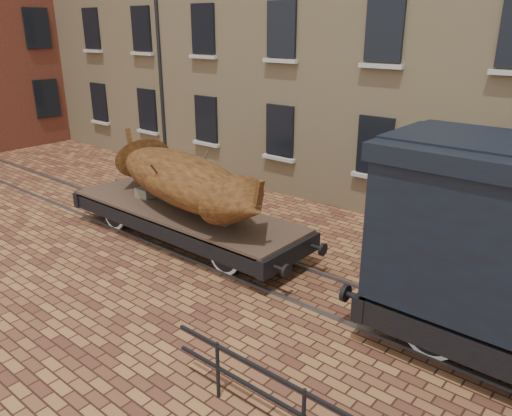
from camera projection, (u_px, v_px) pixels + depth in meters
The scene contains 4 objects.
ground at pixel (238, 261), 12.39m from camera, with size 90.00×90.00×0.00m, color #502A1D.
rail_track at pixel (238, 260), 12.38m from camera, with size 30.00×1.52×0.06m.
flatcar_wagon at pixel (184, 215), 13.30m from camera, with size 7.96×2.16×1.20m.
iron_boat at pixel (182, 178), 12.93m from camera, with size 6.84×3.25×1.64m.
Camera 1 is at (7.53, -8.30, 5.48)m, focal length 35.00 mm.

